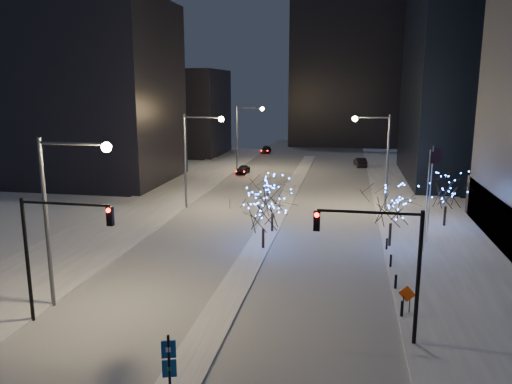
% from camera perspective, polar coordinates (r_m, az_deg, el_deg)
% --- Properties ---
extents(ground, '(160.00, 160.00, 0.00)m').
position_cam_1_polar(ground, '(27.17, -5.67, -16.13)').
color(ground, white).
rests_on(ground, ground).
extents(road, '(20.00, 130.00, 0.02)m').
position_cam_1_polar(road, '(59.78, 3.62, -0.44)').
color(road, '#A3A7B1').
rests_on(road, ground).
extents(median, '(2.00, 80.00, 0.15)m').
position_cam_1_polar(median, '(54.92, 3.00, -1.47)').
color(median, white).
rests_on(median, ground).
extents(east_sidewalk, '(10.00, 90.00, 0.15)m').
position_cam_1_polar(east_sidewalk, '(45.56, 20.38, -5.02)').
color(east_sidewalk, white).
rests_on(east_sidewalk, ground).
extents(west_sidewalk, '(8.00, 90.00, 0.15)m').
position_cam_1_polar(west_sidewalk, '(49.44, -14.93, -3.37)').
color(west_sidewalk, white).
rests_on(west_sidewalk, ground).
extents(filler_west_near, '(22.00, 18.00, 24.00)m').
position_cam_1_polar(filler_west_near, '(72.01, -18.84, 10.67)').
color(filler_west_near, black).
rests_on(filler_west_near, ground).
extents(filler_west_far, '(18.00, 16.00, 16.00)m').
position_cam_1_polar(filler_west_far, '(98.75, -9.11, 8.98)').
color(filler_west_far, black).
rests_on(filler_west_far, ground).
extents(horizon_block, '(24.00, 14.00, 42.00)m').
position_cam_1_polar(horizon_block, '(115.30, 10.40, 15.80)').
color(horizon_block, black).
rests_on(horizon_block, ground).
extents(street_lamp_w_near, '(4.40, 0.56, 10.00)m').
position_cam_1_polar(street_lamp_w_near, '(30.23, -21.35, -0.85)').
color(street_lamp_w_near, '#595E66').
rests_on(street_lamp_w_near, ground).
extents(street_lamp_w_mid, '(4.40, 0.56, 10.00)m').
position_cam_1_polar(street_lamp_w_mid, '(52.81, -7.06, 5.01)').
color(street_lamp_w_mid, '#595E66').
rests_on(street_lamp_w_mid, ground).
extents(street_lamp_w_far, '(4.40, 0.56, 10.00)m').
position_cam_1_polar(street_lamp_w_far, '(76.90, -1.45, 7.22)').
color(street_lamp_w_far, '#595E66').
rests_on(street_lamp_w_far, ground).
extents(street_lamp_east, '(3.90, 0.56, 10.00)m').
position_cam_1_polar(street_lamp_east, '(53.47, 13.88, 4.78)').
color(street_lamp_east, '#595E66').
rests_on(street_lamp_east, ground).
extents(traffic_signal_west, '(5.26, 0.43, 7.00)m').
position_cam_1_polar(traffic_signal_west, '(28.75, -22.32, -5.14)').
color(traffic_signal_west, black).
rests_on(traffic_signal_west, ground).
extents(traffic_signal_east, '(5.26, 0.43, 7.00)m').
position_cam_1_polar(traffic_signal_east, '(25.37, 14.71, -6.84)').
color(traffic_signal_east, black).
rests_on(traffic_signal_east, ground).
extents(flagpoles, '(1.35, 2.60, 8.00)m').
position_cam_1_polar(flagpoles, '(41.54, 19.26, 0.19)').
color(flagpoles, silver).
rests_on(flagpoles, east_sidewalk).
extents(bollards, '(0.16, 12.16, 0.90)m').
position_cam_1_polar(bollards, '(35.32, 15.39, -8.66)').
color(bollards, black).
rests_on(bollards, east_sidewalk).
extents(car_near, '(1.78, 3.91, 1.30)m').
position_cam_1_polar(car_near, '(74.82, -1.51, 2.57)').
color(car_near, black).
rests_on(car_near, ground).
extents(car_mid, '(2.21, 4.62, 1.46)m').
position_cam_1_polar(car_mid, '(83.46, 11.83, 3.35)').
color(car_mid, black).
rests_on(car_mid, ground).
extents(car_far, '(1.97, 4.45, 1.27)m').
position_cam_1_polar(car_far, '(98.95, 1.16, 4.85)').
color(car_far, black).
rests_on(car_far, ground).
extents(holiday_tree_median_near, '(5.28, 5.28, 4.94)m').
position_cam_1_polar(holiday_tree_median_near, '(39.31, 0.83, -2.08)').
color(holiday_tree_median_near, black).
rests_on(holiday_tree_median_near, median).
extents(holiday_tree_median_far, '(5.36, 5.36, 5.11)m').
position_cam_1_polar(holiday_tree_median_far, '(43.91, 1.88, -0.47)').
color(holiday_tree_median_far, black).
rests_on(holiday_tree_median_far, median).
extents(holiday_tree_plaza_near, '(4.61, 4.61, 5.23)m').
position_cam_1_polar(holiday_tree_plaza_near, '(41.22, 15.25, -1.44)').
color(holiday_tree_plaza_near, black).
rests_on(holiday_tree_plaza_near, east_sidewalk).
extents(holiday_tree_plaza_far, '(4.32, 4.32, 5.05)m').
position_cam_1_polar(holiday_tree_plaza_far, '(48.92, 20.97, 0.11)').
color(holiday_tree_plaza_far, black).
rests_on(holiday_tree_plaza_far, east_sidewalk).
extents(wayfinding_sign, '(0.57, 0.25, 3.23)m').
position_cam_1_polar(wayfinding_sign, '(21.18, -9.89, -18.81)').
color(wayfinding_sign, black).
rests_on(wayfinding_sign, ground).
extents(construction_sign, '(0.97, 0.24, 1.62)m').
position_cam_1_polar(construction_sign, '(30.10, 16.86, -11.34)').
color(construction_sign, black).
rests_on(construction_sign, east_sidewalk).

